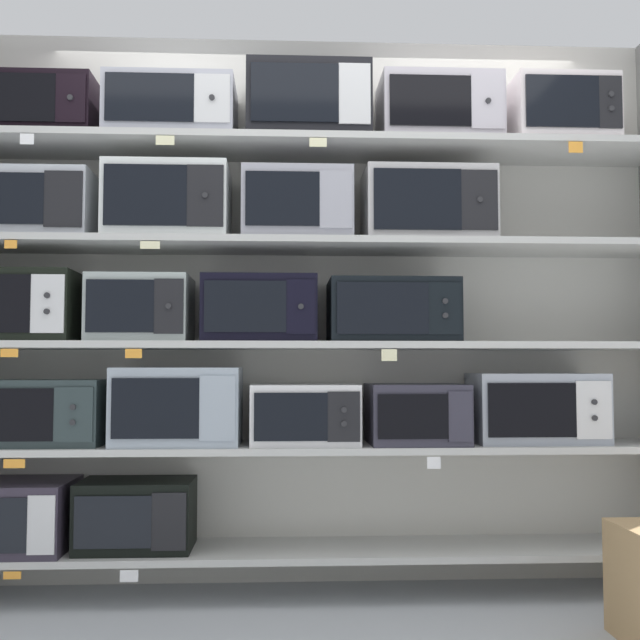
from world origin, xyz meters
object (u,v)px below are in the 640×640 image
object	(u,v)px
microwave_15	(40,111)
microwave_16	(173,113)
microwave_7	(27,307)
microwave_10	(392,311)
microwave_19	(557,116)
microwave_6	(536,408)
microwave_5	(416,414)
microwave_3	(179,406)
microwave_2	(39,412)
microwave_12	(169,204)
microwave_8	(141,309)
microwave_0	(20,516)
microwave_11	(36,207)
microwave_9	(260,310)
microwave_4	(305,414)
microwave_13	(297,208)
microwave_17	(308,108)
microwave_14	(427,207)
microwave_1	(136,515)
microwave_18	(438,113)

from	to	relation	value
microwave_15	microwave_16	bearing A→B (deg)	0.00
microwave_7	microwave_10	size ratio (longest dim) A/B	0.79
microwave_19	microwave_6	bearing A→B (deg)	179.89
microwave_5	microwave_3	bearing A→B (deg)	-179.99
microwave_2	microwave_12	distance (m)	1.07
microwave_2	microwave_8	bearing A→B (deg)	0.00
microwave_0	microwave_16	bearing A→B (deg)	-0.02
microwave_0	microwave_12	world-z (taller)	microwave_12
microwave_11	microwave_0	bearing A→B (deg)	-179.90
microwave_9	microwave_19	bearing A→B (deg)	-0.01
microwave_3	microwave_19	distance (m)	2.17
microwave_8	microwave_10	bearing A→B (deg)	-0.01
microwave_11	microwave_19	distance (m)	2.39
microwave_16	microwave_4	bearing A→B (deg)	0.01
microwave_6	microwave_13	xyz separation A→B (m)	(-1.08, 0.00, 0.90)
microwave_9	microwave_12	xyz separation A→B (m)	(-0.41, -0.00, 0.47)
microwave_12	microwave_3	bearing A→B (deg)	0.21
microwave_5	microwave_9	xyz separation A→B (m)	(-0.70, -0.00, 0.46)
microwave_16	microwave_15	bearing A→B (deg)	-180.00
microwave_9	microwave_3	bearing A→B (deg)	179.99
microwave_3	microwave_13	distance (m)	1.03
microwave_3	microwave_17	xyz separation A→B (m)	(0.57, -0.00, 1.34)
microwave_14	microwave_16	world-z (taller)	microwave_16
microwave_5	microwave_14	size ratio (longest dim) A/B	0.74
microwave_1	microwave_0	bearing A→B (deg)	-179.99
microwave_17	microwave_7	bearing A→B (deg)	-180.00
microwave_4	microwave_6	xyz separation A→B (m)	(1.04, 0.00, 0.02)
microwave_11	microwave_15	size ratio (longest dim) A/B	0.98
microwave_4	microwave_12	xyz separation A→B (m)	(-0.61, -0.00, 0.93)
microwave_11	microwave_18	distance (m)	1.85
microwave_9	microwave_10	world-z (taller)	microwave_9
microwave_0	microwave_1	xyz separation A→B (m)	(0.50, 0.00, 0.00)
microwave_10	microwave_7	bearing A→B (deg)	180.00
microwave_8	microwave_18	size ratio (longest dim) A/B	0.80
microwave_8	microwave_9	xyz separation A→B (m)	(0.52, 0.00, -0.00)
microwave_0	microwave_11	distance (m)	1.35
microwave_7	microwave_1	bearing A→B (deg)	0.04
microwave_0	microwave_16	xyz separation A→B (m)	(0.63, -0.00, 1.78)
microwave_14	microwave_9	bearing A→B (deg)	179.98
microwave_0	microwave_5	size ratio (longest dim) A/B	1.01
microwave_7	microwave_11	world-z (taller)	microwave_11
microwave_2	microwave_4	distance (m)	1.16
microwave_14	microwave_18	distance (m)	0.44
microwave_9	microwave_16	xyz separation A→B (m)	(-0.39, -0.00, 0.88)
microwave_6	microwave_11	size ratio (longest dim) A/B	1.14
microwave_6	microwave_10	xyz separation A→B (m)	(-0.65, -0.00, 0.43)
microwave_1	microwave_7	xyz separation A→B (m)	(-0.49, -0.00, 0.90)
microwave_5	microwave_14	xyz separation A→B (m)	(0.06, -0.00, 0.93)
microwave_2	microwave_8	world-z (taller)	microwave_8
microwave_9	microwave_17	world-z (taller)	microwave_17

